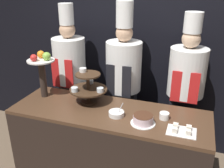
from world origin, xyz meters
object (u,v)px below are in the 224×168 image
(chef_left, at_px, (70,73))
(cake_round, at_px, (143,120))
(tiered_stand, at_px, (88,86))
(cup_white, at_px, (164,116))
(serving_bowl_near, at_px, (116,114))
(chef_center_left, at_px, (123,79))
(chef_center_right, at_px, (185,88))
(fruit_pedestal, at_px, (42,67))
(cake_square_tray, at_px, (182,130))

(chef_left, bearing_deg, cake_round, -32.38)
(cake_round, bearing_deg, tiered_stand, 159.37)
(tiered_stand, distance_m, cup_white, 0.83)
(cup_white, relative_size, serving_bowl_near, 0.62)
(cup_white, height_order, chef_left, chef_left)
(cake_round, height_order, chef_center_left, chef_center_left)
(chef_center_right, bearing_deg, cup_white, -104.72)
(tiered_stand, height_order, fruit_pedestal, fruit_pedestal)
(fruit_pedestal, relative_size, chef_center_right, 0.28)
(serving_bowl_near, bearing_deg, tiered_stand, 153.68)
(fruit_pedestal, distance_m, chef_center_left, 0.93)
(serving_bowl_near, height_order, chef_center_left, chef_center_left)
(tiered_stand, distance_m, chef_left, 0.64)
(cake_square_tray, relative_size, chef_left, 0.13)
(cake_square_tray, distance_m, chef_center_right, 0.72)
(serving_bowl_near, relative_size, chef_left, 0.08)
(cake_square_tray, xyz_separation_m, chef_left, (-1.43, 0.72, 0.10))
(fruit_pedestal, bearing_deg, cup_white, -2.91)
(fruit_pedestal, height_order, cup_white, fruit_pedestal)
(cake_round, bearing_deg, fruit_pedestal, 169.48)
(tiered_stand, bearing_deg, fruit_pedestal, -177.18)
(tiered_stand, distance_m, chef_center_right, 1.06)
(serving_bowl_near, relative_size, chef_center_left, 0.08)
(serving_bowl_near, height_order, chef_left, chef_left)
(chef_left, xyz_separation_m, chef_center_right, (1.41, 0.00, -0.00))
(fruit_pedestal, distance_m, chef_left, 0.53)
(serving_bowl_near, bearing_deg, chef_left, 142.34)
(serving_bowl_near, bearing_deg, chef_center_left, 100.99)
(cup_white, bearing_deg, fruit_pedestal, 177.09)
(cup_white, bearing_deg, cake_square_tray, -45.02)
(cake_round, bearing_deg, cake_square_tray, -4.01)
(tiered_stand, relative_size, cup_white, 4.30)
(serving_bowl_near, bearing_deg, fruit_pedestal, 169.96)
(tiered_stand, height_order, chef_center_right, chef_center_right)
(cake_square_tray, height_order, chef_center_right, chef_center_right)
(chef_center_left, bearing_deg, cake_round, -60.44)
(cake_round, distance_m, chef_center_right, 0.76)
(chef_left, distance_m, chef_center_left, 0.70)
(cake_round, xyz_separation_m, serving_bowl_near, (-0.27, 0.06, -0.02))
(tiered_stand, distance_m, fruit_pedestal, 0.55)
(fruit_pedestal, bearing_deg, chef_left, 81.86)
(tiered_stand, bearing_deg, cake_square_tray, -15.12)
(cup_white, xyz_separation_m, chef_center_left, (-0.56, 0.55, 0.09))
(tiered_stand, xyz_separation_m, serving_bowl_near, (0.37, -0.18, -0.15))
(cake_square_tray, relative_size, chef_center_left, 0.13)
(cake_square_tray, bearing_deg, tiered_stand, 164.88)
(chef_center_left, relative_size, chef_center_right, 1.05)
(chef_center_left, bearing_deg, tiered_stand, -118.74)
(cake_round, bearing_deg, chef_left, 147.62)
(fruit_pedestal, xyz_separation_m, cake_round, (1.16, -0.22, -0.30))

